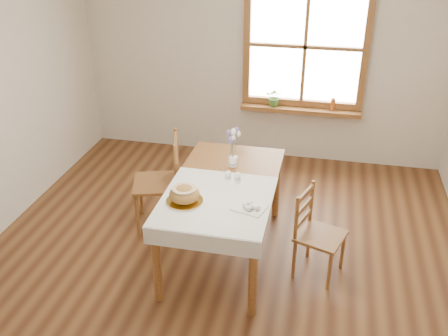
# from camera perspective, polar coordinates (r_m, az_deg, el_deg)

# --- Properties ---
(ground) EXTENTS (5.00, 5.00, 0.00)m
(ground) POSITION_cam_1_polar(r_m,az_deg,el_deg) (4.57, -0.82, -11.79)
(ground) COLOR brown
(ground) RESTS_ON ground
(room_walls) EXTENTS (4.60, 5.10, 2.65)m
(room_walls) POSITION_cam_1_polar(r_m,az_deg,el_deg) (3.72, -1.00, 8.94)
(room_walls) COLOR beige
(room_walls) RESTS_ON ground
(window) EXTENTS (1.46, 0.08, 1.46)m
(window) POSITION_cam_1_polar(r_m,az_deg,el_deg) (6.08, 9.27, 13.53)
(window) COLOR #99642F
(window) RESTS_ON ground
(window_sill) EXTENTS (1.46, 0.20, 0.05)m
(window_sill) POSITION_cam_1_polar(r_m,az_deg,el_deg) (6.24, 8.70, 6.61)
(window_sill) COLOR #99642F
(window_sill) RESTS_ON ground
(dining_table) EXTENTS (0.90, 1.60, 0.75)m
(dining_table) POSITION_cam_1_polar(r_m,az_deg,el_deg) (4.42, -0.00, -2.70)
(dining_table) COLOR #99642F
(dining_table) RESTS_ON ground
(table_linen) EXTENTS (0.91, 0.99, 0.01)m
(table_linen) POSITION_cam_1_polar(r_m,az_deg,el_deg) (4.12, -0.91, -3.71)
(table_linen) COLOR white
(table_linen) RESTS_ON dining_table
(chair_left) EXTENTS (0.58, 0.57, 0.97)m
(chair_left) POSITION_cam_1_polar(r_m,az_deg,el_deg) (4.99, -7.70, -1.57)
(chair_left) COLOR #99642F
(chair_left) RESTS_ON ground
(chair_right) EXTENTS (0.50, 0.49, 0.81)m
(chair_right) POSITION_cam_1_polar(r_m,az_deg,el_deg) (4.40, 11.01, -7.51)
(chair_right) COLOR #99642F
(chair_right) RESTS_ON ground
(bread_plate) EXTENTS (0.37, 0.37, 0.02)m
(bread_plate) POSITION_cam_1_polar(r_m,az_deg,el_deg) (4.10, -4.51, -3.78)
(bread_plate) COLOR white
(bread_plate) RESTS_ON table_linen
(bread_loaf) EXTENTS (0.25, 0.25, 0.14)m
(bread_loaf) POSITION_cam_1_polar(r_m,az_deg,el_deg) (4.06, -4.55, -2.85)
(bread_loaf) COLOR #B1853E
(bread_loaf) RESTS_ON bread_plate
(egg_napkin) EXTENTS (0.30, 0.28, 0.01)m
(egg_napkin) POSITION_cam_1_polar(r_m,az_deg,el_deg) (4.02, 2.95, -4.51)
(egg_napkin) COLOR white
(egg_napkin) RESTS_ON table_linen
(eggs) EXTENTS (0.24, 0.22, 0.04)m
(eggs) POSITION_cam_1_polar(r_m,az_deg,el_deg) (4.00, 2.95, -4.18)
(eggs) COLOR silver
(eggs) RESTS_ON egg_napkin
(salt_shaker) EXTENTS (0.05, 0.05, 0.10)m
(salt_shaker) POSITION_cam_1_polar(r_m,az_deg,el_deg) (4.38, 0.47, -0.88)
(salt_shaker) COLOR white
(salt_shaker) RESTS_ON table_linen
(pepper_shaker) EXTENTS (0.07, 0.07, 0.10)m
(pepper_shaker) POSITION_cam_1_polar(r_m,az_deg,el_deg) (4.34, 1.56, -1.11)
(pepper_shaker) COLOR white
(pepper_shaker) RESTS_ON table_linen
(flower_vase) EXTENTS (0.09, 0.09, 0.09)m
(flower_vase) POSITION_cam_1_polar(r_m,az_deg,el_deg) (4.64, 1.05, 0.67)
(flower_vase) COLOR white
(flower_vase) RESTS_ON dining_table
(lavender_bouquet) EXTENTS (0.15, 0.15, 0.28)m
(lavender_bouquet) POSITION_cam_1_polar(r_m,az_deg,el_deg) (4.55, 1.07, 2.77)
(lavender_bouquet) COLOR #6C589C
(lavender_bouquet) RESTS_ON flower_vase
(potted_plant) EXTENTS (0.21, 0.23, 0.18)m
(potted_plant) POSITION_cam_1_polar(r_m,az_deg,el_deg) (6.23, 5.79, 7.86)
(potted_plant) COLOR #437830
(potted_plant) RESTS_ON window_sill
(amber_bottle) EXTENTS (0.07, 0.07, 0.16)m
(amber_bottle) POSITION_cam_1_polar(r_m,az_deg,el_deg) (6.20, 12.35, 7.16)
(amber_bottle) COLOR #AA561F
(amber_bottle) RESTS_ON window_sill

